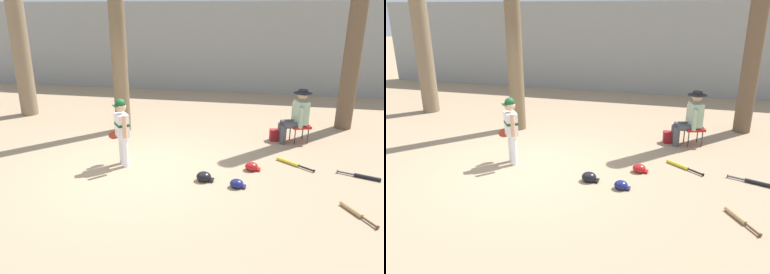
{
  "view_description": "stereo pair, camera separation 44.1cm",
  "coord_description": "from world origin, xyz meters",
  "views": [
    {
      "loc": [
        2.24,
        -5.97,
        2.83
      ],
      "look_at": [
        1.05,
        -0.09,
        0.75
      ],
      "focal_mm": 34.28,
      "sensor_mm": 36.0,
      "label": 1
    },
    {
      "loc": [
        2.67,
        -5.86,
        2.83
      ],
      "look_at": [
        1.05,
        -0.09,
        0.75
      ],
      "focal_mm": 34.28,
      "sensor_mm": 36.0,
      "label": 2
    }
  ],
  "objects": [
    {
      "name": "tree_behind_spectator",
      "position": [
        4.23,
        3.5,
        2.49
      ],
      "size": [
        0.65,
        0.65,
        5.68
      ],
      "color": "brown",
      "rests_on": "ground"
    },
    {
      "name": "batting_helmet_red",
      "position": [
        2.09,
        0.4,
        0.07
      ],
      "size": [
        0.29,
        0.22,
        0.17
      ],
      "color": "#A81919",
      "rests_on": "ground"
    },
    {
      "name": "batting_helmet_black",
      "position": [
        1.29,
        -0.23,
        0.08
      ],
      "size": [
        0.31,
        0.24,
        0.18
      ],
      "color": "black",
      "rests_on": "ground"
    },
    {
      "name": "batting_helmet_navy",
      "position": [
        1.87,
        -0.37,
        0.07
      ],
      "size": [
        0.27,
        0.21,
        0.16
      ],
      "color": "navy",
      "rests_on": "ground"
    },
    {
      "name": "young_ballplayer",
      "position": [
        -0.36,
        0.17,
        0.74
      ],
      "size": [
        0.53,
        0.49,
        1.31
      ],
      "color": "white",
      "rests_on": "ground"
    },
    {
      "name": "tree_far_left",
      "position": [
        -4.35,
        3.09,
        1.99
      ],
      "size": [
        0.76,
        0.76,
        4.77
      ],
      "color": "#7F6B51",
      "rests_on": "ground"
    },
    {
      "name": "bat_wood_tan",
      "position": [
        3.63,
        -0.87,
        0.03
      ],
      "size": [
        0.42,
        0.66,
        0.07
      ],
      "color": "tan",
      "rests_on": "ground"
    },
    {
      "name": "tree_near_player",
      "position": [
        -1.17,
        2.24,
        2.11
      ],
      "size": [
        0.49,
        0.49,
        4.69
      ],
      "color": "brown",
      "rests_on": "ground"
    },
    {
      "name": "bat_black_composite",
      "position": [
        4.06,
        0.43,
        0.03
      ],
      "size": [
        0.72,
        0.3,
        0.07
      ],
      "color": "black",
      "rests_on": "ground"
    },
    {
      "name": "folding_stool",
      "position": [
        3.05,
        2.19,
        0.36
      ],
      "size": [
        0.5,
        0.5,
        0.41
      ],
      "color": "red",
      "rests_on": "ground"
    },
    {
      "name": "bat_yellow_trainer",
      "position": [
        2.81,
        0.82,
        0.03
      ],
      "size": [
        0.69,
        0.55,
        0.07
      ],
      "color": "yellow",
      "rests_on": "ground"
    },
    {
      "name": "concrete_back_wall",
      "position": [
        0.0,
        7.34,
        1.57
      ],
      "size": [
        18.0,
        0.36,
        3.13
      ],
      "primitive_type": "cube",
      "color": "gray",
      "rests_on": "ground"
    },
    {
      "name": "seated_spectator",
      "position": [
        2.96,
        2.16,
        0.64
      ],
      "size": [
        0.68,
        0.53,
        1.2
      ],
      "color": "#47474C",
      "rests_on": "ground"
    },
    {
      "name": "ground_plane",
      "position": [
        0.0,
        0.0,
        0.0
      ],
      "size": [
        60.0,
        60.0,
        0.0
      ],
      "primitive_type": "plane",
      "color": "#9E8466"
    },
    {
      "name": "handbag_beside_stool",
      "position": [
        2.58,
        2.19,
        0.13
      ],
      "size": [
        0.37,
        0.25,
        0.26
      ],
      "primitive_type": "cube",
      "rotation": [
        0.0,
        0.0,
        0.21
      ],
      "color": "maroon",
      "rests_on": "ground"
    }
  ]
}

